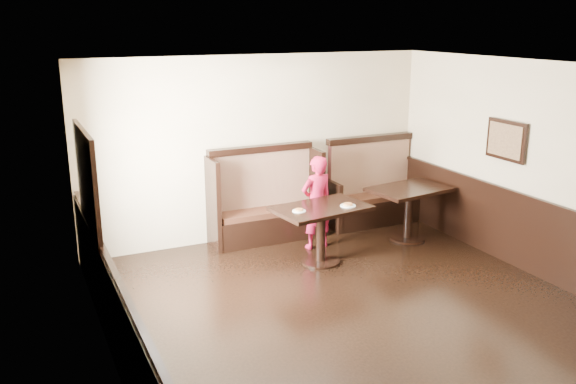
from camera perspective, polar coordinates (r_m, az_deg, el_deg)
ground at (r=6.87m, az=8.86°, el=-12.93°), size 7.00×7.00×0.00m
room_shell at (r=6.65m, az=5.59°, el=-7.42°), size 7.00×7.00×7.00m
booth_main at (r=9.36m, az=-2.21°, el=-1.33°), size 1.75×0.72×1.45m
booth_neighbor at (r=10.25m, az=7.90°, el=-0.21°), size 1.65×0.72×1.45m
table_main at (r=8.41m, az=3.11°, el=-2.62°), size 1.38×0.97×0.82m
table_neighbor at (r=9.49m, az=11.25°, el=-0.81°), size 1.28×0.94×0.83m
child at (r=8.96m, az=2.68°, el=-0.98°), size 0.54×0.39×1.40m
pizza_plate_left at (r=8.14m, az=1.05°, el=-1.73°), size 0.18×0.18×0.03m
pizza_plate_right at (r=8.40m, az=5.63°, el=-1.22°), size 0.22×0.22×0.04m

